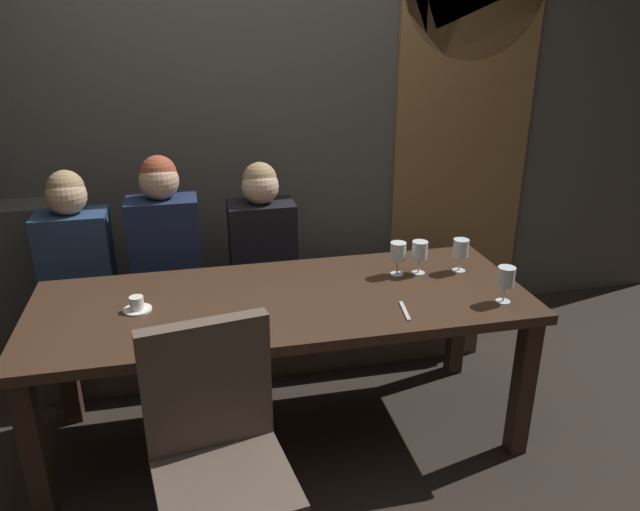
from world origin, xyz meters
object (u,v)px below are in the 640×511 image
dining_table (284,315)px  diner_bearded (165,236)px  chair_near_side (218,447)px  diner_redhead (74,245)px  banquette_bench (266,325)px  diner_far_end (262,232)px  fork_on_table (405,311)px  wine_glass_end_right (420,252)px  wine_glass_center_front (506,277)px  wine_glass_end_left (398,253)px  wine_glass_far_left (461,249)px  espresso_cup (137,305)px

dining_table → diner_bearded: bearing=127.3°
chair_near_side → diner_redhead: size_ratio=1.31×
chair_near_side → diner_bearded: 1.44m
banquette_bench → chair_near_side: chair_near_side is taller
diner_redhead → diner_far_end: size_ratio=1.01×
dining_table → banquette_bench: dining_table is taller
chair_near_side → fork_on_table: bearing=29.9°
wine_glass_end_right → wine_glass_center_front: size_ratio=1.00×
fork_on_table → wine_glass_end_left: bearing=83.6°
diner_redhead → wine_glass_end_left: size_ratio=4.55×
diner_redhead → fork_on_table: diner_redhead is taller
banquette_bench → wine_glass_end_right: 1.09m
wine_glass_far_left → wine_glass_center_front: (0.04, -0.36, 0.00)m
banquette_bench → espresso_cup: (-0.63, -0.69, 0.54)m
wine_glass_end_left → wine_glass_center_front: same height
dining_table → wine_glass_center_front: 0.99m
dining_table → wine_glass_far_left: wine_glass_far_left is taller
wine_glass_end_right → fork_on_table: 0.44m
espresso_cup → fork_on_table: size_ratio=0.71×
wine_glass_end_left → wine_glass_center_front: bearing=-47.4°
banquette_bench → diner_redhead: bearing=179.0°
banquette_bench → wine_glass_far_left: size_ratio=15.24×
wine_glass_far_left → wine_glass_end_left: 0.31m
diner_far_end → wine_glass_far_left: 1.08m
banquette_bench → diner_bearded: diner_bearded is taller
dining_table → chair_near_side: size_ratio=2.24×
diner_far_end → wine_glass_center_front: size_ratio=4.49×
wine_glass_end_left → wine_glass_center_front: size_ratio=1.00×
diner_far_end → wine_glass_end_right: (0.69, -0.59, 0.06)m
diner_bearded → fork_on_table: diner_bearded is taller
wine_glass_center_front → diner_redhead: bearing=153.1°
chair_near_side → diner_redhead: diner_redhead is taller
diner_bearded → wine_glass_center_front: size_ratio=4.92×
wine_glass_end_right → banquette_bench: bearing=140.1°
diner_far_end → wine_glass_end_right: size_ratio=4.49×
wine_glass_far_left → wine_glass_end_right: 0.21m
diner_redhead → wine_glass_far_left: (1.87, -0.61, 0.05)m
wine_glass_center_front → fork_on_table: wine_glass_center_front is taller
wine_glass_end_right → wine_glass_end_left: size_ratio=1.00×
wine_glass_far_left → fork_on_table: wine_glass_far_left is taller
diner_redhead → wine_glass_center_front: diner_redhead is taller
fork_on_table → diner_redhead: bearing=154.6°
chair_near_side → diner_far_end: (0.35, 1.44, 0.24)m
chair_near_side → wine_glass_far_left: size_ratio=5.98×
wine_glass_center_front → fork_on_table: bearing=179.3°
diner_redhead → chair_near_side: bearing=-66.4°
wine_glass_end_left → fork_on_table: size_ratio=0.96×
dining_table → wine_glass_end_right: wine_glass_end_right is taller
espresso_cup → wine_glass_end_left: bearing=5.9°
chair_near_side → wine_glass_far_left: bearing=33.9°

